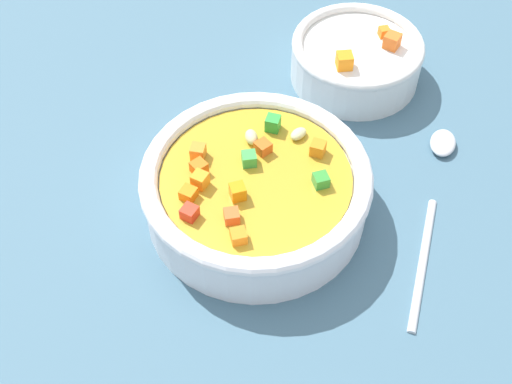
% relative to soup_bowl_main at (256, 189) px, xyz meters
% --- Properties ---
extents(ground_plane, '(1.40, 1.40, 0.02)m').
position_rel_soup_bowl_main_xyz_m(ground_plane, '(-0.00, 0.00, -0.04)').
color(ground_plane, '#42667A').
extents(soup_bowl_main, '(0.20, 0.20, 0.06)m').
position_rel_soup_bowl_main_xyz_m(soup_bowl_main, '(0.00, 0.00, 0.00)').
color(soup_bowl_main, white).
rests_on(soup_bowl_main, ground_plane).
extents(spoon, '(0.20, 0.13, 0.01)m').
position_rel_soup_bowl_main_xyz_m(spoon, '(-0.13, 0.10, -0.03)').
color(spoon, silver).
rests_on(spoon, ground_plane).
extents(side_bowl_small, '(0.14, 0.14, 0.06)m').
position_rel_soup_bowl_main_xyz_m(side_bowl_small, '(-0.20, -0.06, -0.00)').
color(side_bowl_small, white).
rests_on(side_bowl_small, ground_plane).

